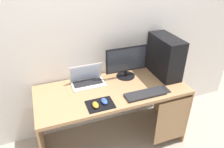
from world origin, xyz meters
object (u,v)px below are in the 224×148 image
(laptop, at_px, (87,80))
(mouse_right, at_px, (95,105))
(mouse_left, at_px, (104,101))
(cell_phone, at_px, (165,89))
(pc_tower, at_px, (165,56))
(monitor, at_px, (126,62))
(keyboard, at_px, (145,94))

(laptop, height_order, mouse_right, laptop)
(mouse_left, bearing_deg, cell_phone, -0.72)
(pc_tower, distance_m, cell_phone, 0.40)
(laptop, xyz_separation_m, mouse_right, (-0.03, -0.42, -0.02))
(pc_tower, bearing_deg, laptop, 172.72)
(cell_phone, bearing_deg, monitor, 125.11)
(laptop, relative_size, keyboard, 0.85)
(pc_tower, height_order, monitor, pc_tower)
(pc_tower, distance_m, laptop, 0.91)
(monitor, bearing_deg, mouse_left, -135.60)
(pc_tower, xyz_separation_m, mouse_right, (-0.92, -0.31, -0.21))
(mouse_right, bearing_deg, laptop, 85.31)
(monitor, bearing_deg, cell_phone, -54.89)
(monitor, xyz_separation_m, mouse_right, (-0.49, -0.41, -0.16))
(keyboard, xyz_separation_m, mouse_left, (-0.43, 0.02, 0.01))
(monitor, distance_m, keyboard, 0.44)
(cell_phone, bearing_deg, pc_tower, 62.41)
(mouse_left, bearing_deg, mouse_right, -165.26)
(pc_tower, xyz_separation_m, cell_phone, (-0.15, -0.30, -0.23))
(keyboard, bearing_deg, mouse_right, -179.45)
(pc_tower, height_order, laptop, pc_tower)
(monitor, height_order, cell_phone, monitor)
(laptop, height_order, mouse_left, laptop)
(keyboard, bearing_deg, laptop, 139.31)
(pc_tower, distance_m, mouse_right, 0.99)
(mouse_right, bearing_deg, mouse_left, 14.74)
(pc_tower, height_order, cell_phone, pc_tower)
(pc_tower, bearing_deg, cell_phone, -117.59)
(monitor, bearing_deg, pc_tower, -12.61)
(laptop, xyz_separation_m, cell_phone, (0.73, -0.41, -0.04))
(laptop, bearing_deg, monitor, -2.10)
(monitor, distance_m, cell_phone, 0.51)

